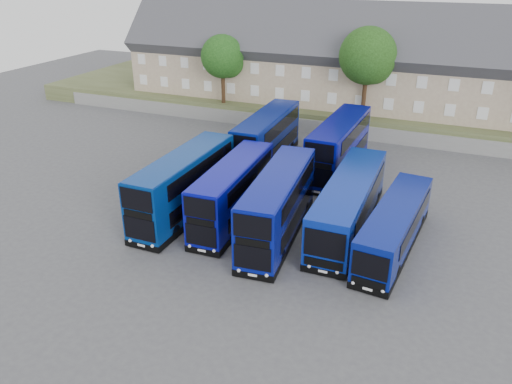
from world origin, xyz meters
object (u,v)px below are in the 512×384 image
object	(u,v)px
tree_mid	(369,58)
dd_front_mid	(233,193)
dd_front_left	(184,186)
tree_west	(224,58)
coach_east_a	(349,205)

from	to	relation	value
tree_mid	dd_front_mid	bearing A→B (deg)	-101.50
dd_front_left	dd_front_mid	world-z (taller)	dd_front_left
dd_front_left	tree_mid	size ratio (longest dim) A/B	1.24
dd_front_left	tree_west	distance (m)	24.54
tree_mid	coach_east_a	bearing A→B (deg)	-81.17
dd_front_mid	tree_mid	bearing A→B (deg)	75.92
coach_east_a	tree_mid	xyz separation A→B (m)	(-3.22, 20.74, 6.30)
coach_east_a	tree_west	size ratio (longest dim) A/B	1.73
dd_front_left	tree_mid	world-z (taller)	tree_mid
tree_west	tree_mid	distance (m)	16.04
coach_east_a	tree_mid	bearing A→B (deg)	98.21
dd_front_mid	tree_mid	xyz separation A→B (m)	(4.63, 22.73, 6.00)
dd_front_left	tree_west	xyz separation A→B (m)	(-7.76, 22.77, 4.83)
dd_front_left	tree_mid	distance (m)	25.37
tree_west	dd_front_left	bearing A→B (deg)	-71.19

